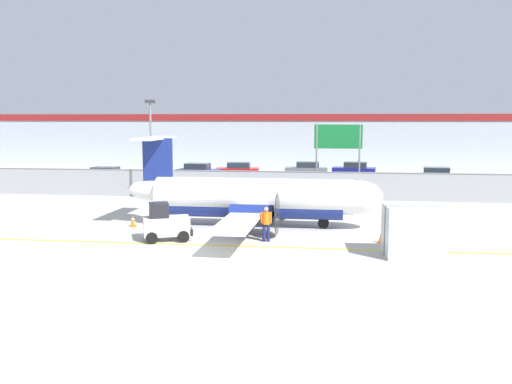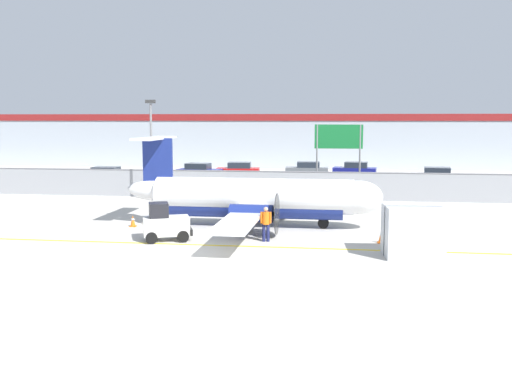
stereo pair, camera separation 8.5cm
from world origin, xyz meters
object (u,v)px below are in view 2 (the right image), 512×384
Objects in this scene: ground_crew_worker at (266,222)px; parked_car_0 at (105,176)px; cargo_container at (413,231)px; parked_car_2 at (238,170)px; baggage_tug at (165,223)px; traffic_cone_far_left at (381,237)px; traffic_cone_near_right at (166,218)px; parked_car_4 at (355,170)px; parked_car_3 at (307,170)px; commuter_airplane at (258,198)px; highway_sign at (339,143)px; parked_car_1 at (199,172)px; traffic_cone_near_left at (133,221)px; parked_car_5 at (436,176)px; apron_light_pole at (151,141)px.

ground_crew_worker and parked_car_0 have the same top height.
parked_car_2 is at bearing 108.37° from cargo_container.
baggage_tug is 4.02× the size of traffic_cone_far_left.
baggage_tug is 10.48m from traffic_cone_far_left.
traffic_cone_near_right is at bearing 162.53° from traffic_cone_far_left.
cargo_container is 32.17m from parked_car_4.
traffic_cone_near_right is 0.15× the size of parked_car_3.
parked_car_2 is at bearing 112.74° from traffic_cone_far_left.
highway_sign reaches higher than commuter_airplane.
traffic_cone_near_left is at bearing -78.42° from parked_car_1.
parked_car_5 is (17.03, 25.02, 0.04)m from baggage_tug.
cargo_container is 32.74m from parked_car_1.
parked_car_3 is at bearing 96.29° from cargo_container.
baggage_tug is at bearing 77.64° from parked_car_3.
ground_crew_worker is 0.39× the size of parked_car_1.
baggage_tug is at bearing -73.61° from traffic_cone_near_right.
commuter_airplane is 9.54m from cargo_container.
parked_car_1 is 16.80m from highway_sign.
cargo_container is 0.60× the size of parked_car_3.
parked_car_2 is 16.07m from apron_light_pole.
highway_sign is at bearing -30.08° from parked_car_1.
parked_car_5 is (18.18, -3.49, 0.00)m from parked_car_2.
baggage_tug is (-4.02, -4.22, -0.75)m from commuter_airplane.
cargo_container is at bearing -36.95° from commuter_airplane.
traffic_cone_far_left is (13.27, -2.42, 0.00)m from traffic_cone_near_left.
traffic_cone_near_left is at bearing 71.47° from parked_car_4.
parked_car_2 is (-6.05, 28.05, -0.06)m from ground_crew_worker.
parked_car_3 reaches higher than traffic_cone_far_left.
cargo_container is at bearing 137.08° from parked_car_0.
ground_crew_worker is 30.50m from parked_car_4.
parked_car_2 is at bearing 32.94° from parked_car_1.
parked_car_0 and parked_car_1 have the same top height.
parked_car_5 is (18.38, 20.44, 0.58)m from traffic_cone_near_right.
traffic_cone_near_left is at bearing -139.41° from traffic_cone_near_right.
parked_car_1 is at bearing 78.71° from baggage_tug.
parked_car_2 is 15.46m from highway_sign.
parked_car_5 is at bearing 74.71° from traffic_cone_far_left.
apron_light_pole is at bearing 133.42° from cargo_container.
ground_crew_worker is at bearing -15.77° from baggage_tug.
traffic_cone_far_left is 16.53m from highway_sign.
ground_crew_worker is 8.27m from traffic_cone_near_left.
parked_car_5 is (5.50, 26.66, -0.21)m from cargo_container.
ground_crew_worker reaches higher than traffic_cone_near_left.
cargo_container reaches higher than parked_car_5.
commuter_airplane is at bearing 7.63° from traffic_cone_near_left.
apron_light_pole reaches higher than cargo_container.
parked_car_4 is 8.73m from parked_car_5.
parked_car_3 is 0.97× the size of parked_car_4.
ground_crew_worker is at bearing -20.14° from traffic_cone_near_left.
parked_car_4 and parked_car_5 have the same top height.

